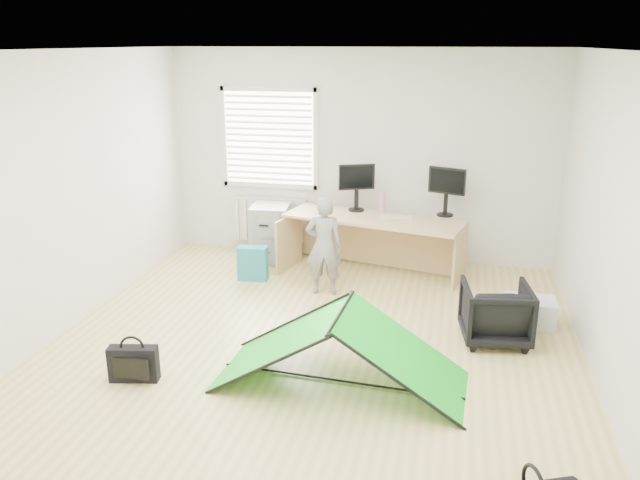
% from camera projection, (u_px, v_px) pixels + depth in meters
% --- Properties ---
extents(ground, '(5.50, 5.50, 0.00)m').
position_uv_depth(ground, '(311.00, 348.00, 5.89)').
color(ground, '#D4BB71').
rests_on(ground, ground).
extents(back_wall, '(5.00, 0.02, 2.70)m').
position_uv_depth(back_wall, '(360.00, 156.00, 8.03)').
color(back_wall, silver).
rests_on(back_wall, ground).
extents(window, '(1.20, 0.06, 1.20)m').
position_uv_depth(window, '(269.00, 138.00, 8.18)').
color(window, silver).
rests_on(window, back_wall).
extents(radiator, '(1.00, 0.12, 0.60)m').
position_uv_depth(radiator, '(270.00, 220.00, 8.48)').
color(radiator, silver).
rests_on(radiator, back_wall).
extents(desk, '(2.25, 1.14, 0.73)m').
position_uv_depth(desk, '(372.00, 247.00, 7.63)').
color(desk, tan).
rests_on(desk, ground).
extents(filing_cabinet, '(0.54, 0.69, 0.74)m').
position_uv_depth(filing_cabinet, '(272.00, 232.00, 8.21)').
color(filing_cabinet, '#929597').
rests_on(filing_cabinet, ground).
extents(monitor_left, '(0.46, 0.27, 0.43)m').
position_uv_depth(monitor_left, '(357.00, 194.00, 7.78)').
color(monitor_left, black).
rests_on(monitor_left, desk).
extents(monitor_right, '(0.47, 0.25, 0.44)m').
position_uv_depth(monitor_right, '(446.00, 198.00, 7.55)').
color(monitor_right, black).
rests_on(monitor_right, desk).
extents(keyboard, '(0.40, 0.18, 0.02)m').
position_uv_depth(keyboard, '(396.00, 217.00, 7.53)').
color(keyboard, beige).
rests_on(keyboard, desk).
extents(thermos, '(0.08, 0.08, 0.25)m').
position_uv_depth(thermos, '(382.00, 202.00, 7.74)').
color(thermos, '#D07496').
rests_on(thermos, desk).
extents(office_chair, '(0.70, 0.72, 0.58)m').
position_uv_depth(office_chair, '(496.00, 313.00, 5.96)').
color(office_chair, black).
rests_on(office_chair, ground).
extents(person, '(0.45, 0.33, 1.14)m').
position_uv_depth(person, '(324.00, 246.00, 7.01)').
color(person, gray).
rests_on(person, ground).
extents(kite, '(2.14, 1.03, 0.65)m').
position_uv_depth(kite, '(340.00, 348.00, 5.20)').
color(kite, '#12BF20').
rests_on(kite, ground).
extents(storage_crate, '(0.50, 0.36, 0.28)m').
position_uv_depth(storage_crate, '(529.00, 312.00, 6.34)').
color(storage_crate, silver).
rests_on(storage_crate, ground).
extents(tote_bag, '(0.36, 0.18, 0.42)m').
position_uv_depth(tote_bag, '(253.00, 263.00, 7.52)').
color(tote_bag, teal).
rests_on(tote_bag, ground).
extents(laptop_bag, '(0.43, 0.20, 0.31)m').
position_uv_depth(laptop_bag, '(134.00, 364.00, 5.29)').
color(laptop_bag, black).
rests_on(laptop_bag, ground).
extents(white_box, '(0.14, 0.14, 0.11)m').
position_uv_depth(white_box, '(149.00, 373.00, 5.34)').
color(white_box, silver).
rests_on(white_box, ground).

